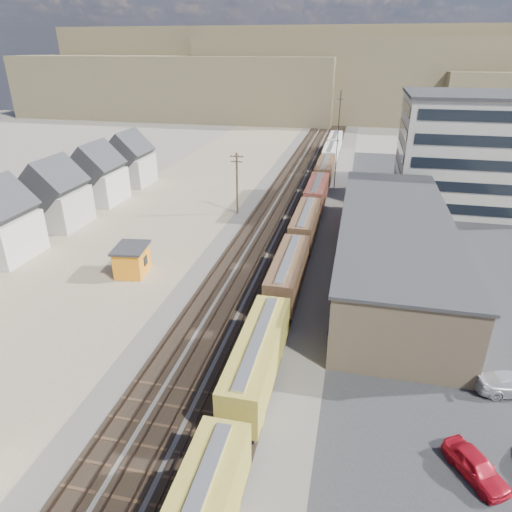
% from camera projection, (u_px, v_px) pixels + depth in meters
% --- Properties ---
extents(ground, '(300.00, 300.00, 0.00)m').
position_uv_depth(ground, '(206.00, 394.00, 36.06)').
color(ground, '#6B6356').
rests_on(ground, ground).
extents(ballast_bed, '(18.00, 200.00, 0.06)m').
position_uv_depth(ballast_bed, '(296.00, 202.00, 80.36)').
color(ballast_bed, '#4C4742').
rests_on(ballast_bed, ground).
extents(dirt_yard, '(24.00, 180.00, 0.03)m').
position_uv_depth(dirt_yard, '(167.00, 212.00, 75.50)').
color(dirt_yard, '#88735D').
rests_on(dirt_yard, ground).
extents(asphalt_lot, '(26.00, 120.00, 0.04)m').
position_uv_depth(asphalt_lot, '(439.00, 246.00, 62.68)').
color(asphalt_lot, '#232326').
rests_on(asphalt_lot, ground).
extents(rail_tracks, '(11.40, 200.00, 0.24)m').
position_uv_depth(rail_tracks, '(293.00, 202.00, 80.44)').
color(rail_tracks, black).
rests_on(rail_tracks, ground).
extents(freight_train, '(3.00, 119.74, 4.46)m').
position_uv_depth(freight_train, '(312.00, 207.00, 69.39)').
color(freight_train, black).
rests_on(freight_train, ground).
extents(warehouse, '(12.40, 40.40, 7.25)m').
position_uv_depth(warehouse, '(393.00, 246.00, 53.70)').
color(warehouse, tan).
rests_on(warehouse, ground).
extents(office_tower, '(22.60, 18.60, 18.45)m').
position_uv_depth(office_tower, '(470.00, 151.00, 75.31)').
color(office_tower, '#9E998E').
rests_on(office_tower, ground).
extents(utility_pole_north, '(2.20, 0.32, 10.00)m').
position_uv_depth(utility_pole_north, '(237.00, 182.00, 72.77)').
color(utility_pole_north, '#382619').
rests_on(utility_pole_north, ground).
extents(radio_mast, '(1.20, 0.16, 18.00)m').
position_uv_depth(radio_mast, '(337.00, 141.00, 84.23)').
color(radio_mast, black).
rests_on(radio_mast, ground).
extents(townhouse_row, '(8.15, 68.16, 10.47)m').
position_uv_depth(townhouse_row, '(28.00, 210.00, 63.20)').
color(townhouse_row, '#B7B2A8').
rests_on(townhouse_row, ground).
extents(hills_north, '(265.00, 80.00, 32.00)m').
position_uv_depth(hills_north, '(340.00, 77.00, 178.97)').
color(hills_north, brown).
rests_on(hills_north, ground).
extents(maintenance_shed, '(4.30, 5.22, 3.49)m').
position_uv_depth(maintenance_shed, '(132.00, 260.00, 54.57)').
color(maintenance_shed, orange).
rests_on(maintenance_shed, ground).
extents(parked_car_red, '(4.09, 4.95, 1.59)m').
position_uv_depth(parked_car_red, '(476.00, 467.00, 28.86)').
color(parked_car_red, '#AB0F1F').
rests_on(parked_car_red, ground).
extents(parked_car_silver, '(6.08, 3.41, 1.67)m').
position_uv_depth(parked_car_silver, '(512.00, 384.00, 35.86)').
color(parked_car_silver, '#B0B2B8').
rests_on(parked_car_silver, ground).
extents(parked_car_blue, '(6.04, 4.69, 1.52)m').
position_uv_depth(parked_car_blue, '(446.00, 201.00, 78.74)').
color(parked_car_blue, navy).
rests_on(parked_car_blue, ground).
extents(parked_car_far, '(3.20, 4.80, 1.52)m').
position_uv_depth(parked_car_far, '(508.00, 215.00, 72.07)').
color(parked_car_far, silver).
rests_on(parked_car_far, ground).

